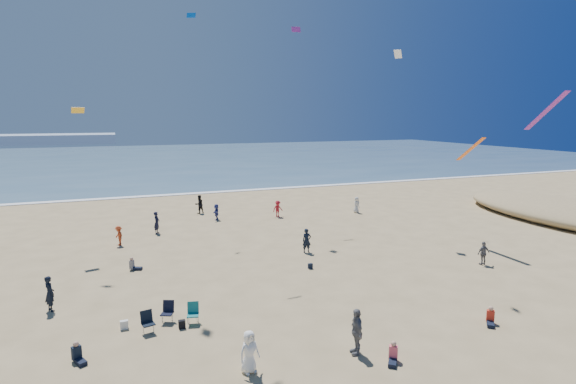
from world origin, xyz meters
name	(u,v)px	position (x,y,z in m)	size (l,w,h in m)	color
ocean	(141,159)	(0.00, 95.00, 0.03)	(220.00, 100.00, 0.06)	#476B84
surf_line	(164,195)	(0.00, 45.00, 0.04)	(220.00, 1.20, 0.08)	white
standing_flyers	(258,246)	(3.41, 17.35, 0.84)	(34.29, 37.82, 1.93)	#B43B19
seated_group	(301,334)	(1.67, 5.61, 0.42)	(18.73, 23.52, 0.84)	silver
chair_cluster	(170,316)	(-3.36, 9.20, 0.50)	(2.72, 1.56, 1.00)	black
white_tote	(124,325)	(-5.32, 9.70, 0.20)	(0.35, 0.20, 0.40)	silver
black_backpack	(182,324)	(-2.86, 8.84, 0.19)	(0.30, 0.22, 0.38)	black
navy_bag	(310,266)	(5.89, 14.16, 0.17)	(0.28, 0.18, 0.34)	black
kites_aloft	(374,24)	(9.60, 13.50, 14.97)	(44.71, 40.45, 25.53)	#EE3D25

